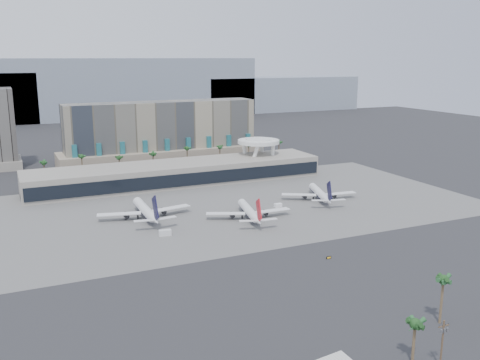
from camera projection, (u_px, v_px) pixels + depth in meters
name	position (u px, v px, depth m)	size (l,w,h in m)	color
ground	(264.00, 241.00, 212.16)	(900.00, 900.00, 0.00)	#232326
apron_pad	(213.00, 207.00, 260.95)	(260.00, 130.00, 0.06)	#5B5B59
mountain_ridge	(106.00, 93.00, 633.68)	(680.00, 60.00, 70.00)	gray
hotel	(162.00, 138.00, 367.16)	(140.00, 30.00, 42.00)	gray
terminal	(178.00, 172.00, 308.15)	(170.00, 32.50, 14.50)	#9E988B
saucer_structure	(259.00, 144.00, 333.08)	(26.00, 26.00, 21.89)	white
palm_row	(171.00, 155.00, 341.27)	(157.80, 2.80, 13.10)	brown
utility_pole	(443.00, 340.00, 124.49)	(3.20, 0.85, 12.00)	#4C3826
airliner_left	(145.00, 210.00, 241.48)	(43.16, 44.42, 15.33)	white
airliner_centre	(249.00, 211.00, 241.06)	(38.50, 40.02, 13.97)	white
airliner_right	(320.00, 193.00, 272.87)	(37.81, 39.13, 13.95)	white
service_vehicle_a	(165.00, 233.00, 218.63)	(5.01, 2.45, 2.45)	silver
service_vehicle_b	(278.00, 205.00, 260.10)	(3.60, 2.06, 1.85)	white
taxiway_sign	(329.00, 258.00, 193.69)	(2.01, 0.36, 0.91)	black
near_palm_a	(415.00, 329.00, 126.04)	(6.00, 6.00, 11.54)	brown
near_palm_b	(443.00, 285.00, 144.51)	(6.00, 6.00, 14.16)	brown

